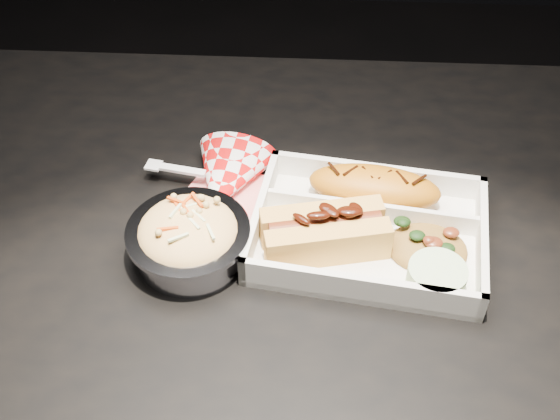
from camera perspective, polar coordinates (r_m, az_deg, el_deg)
The scene contains 8 objects.
dining_table at distance 0.83m, azimuth 3.64°, elevation -8.33°, with size 1.20×0.80×0.75m.
food_tray at distance 0.78m, azimuth 7.15°, elevation -1.88°, with size 0.27×0.21×0.04m.
fried_pastry at distance 0.81m, azimuth 7.68°, elevation 1.86°, with size 0.15×0.06×0.04m, color #C06E13.
hotdog at distance 0.75m, azimuth 3.67°, elevation -1.67°, with size 0.14×0.09×0.06m.
fried_rice_mound at distance 0.76m, azimuth 11.98°, elevation -2.49°, with size 0.09×0.07×0.03m, color olive.
cupcake_liner at distance 0.73m, azimuth 12.58°, elevation -5.46°, with size 0.06×0.06×0.03m, color beige.
foil_coleslaw_cup at distance 0.75m, azimuth -7.44°, elevation -2.17°, with size 0.13×0.13×0.07m.
napkin_fork at distance 0.83m, azimuth -4.42°, elevation 2.48°, with size 0.18×0.14×0.10m.
Camera 1 is at (-0.03, -0.50, 1.32)m, focal length 45.00 mm.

